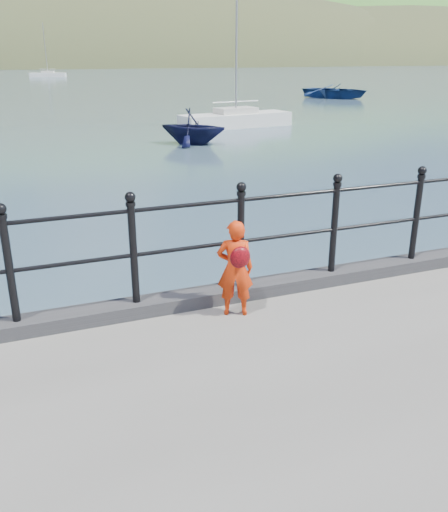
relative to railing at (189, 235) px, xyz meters
name	(u,v)px	position (x,y,z in m)	size (l,w,h in m)	color
ground	(188,375)	(0.00, 0.15, -1.82)	(600.00, 600.00, 0.00)	#2D4251
kerb	(190,299)	(0.00, 0.00, -0.75)	(60.00, 0.30, 0.15)	#28282B
railing	(189,235)	(0.00, 0.00, 0.00)	(18.11, 0.11, 1.20)	black
far_shore	(105,118)	(38.34, 239.56, -24.39)	(830.00, 200.00, 156.00)	#333A21
child	(235,268)	(0.38, -0.37, -0.29)	(0.45, 0.37, 1.05)	red
launch_blue	(335,91)	(25.64, 37.50, -1.21)	(4.21, 5.90, 1.22)	navy
launch_navy	(193,126)	(5.67, 17.11, -1.07)	(2.47, 2.87, 1.51)	black
sailboat_near	(236,120)	(9.68, 21.97, -1.48)	(6.29, 2.56, 8.42)	silver
sailboat_deep	(48,75)	(5.86, 96.39, -1.48)	(6.17, 3.32, 8.78)	white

